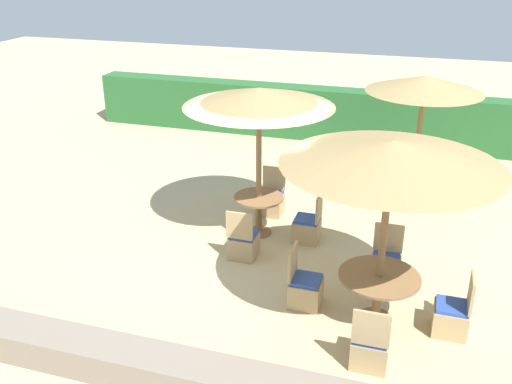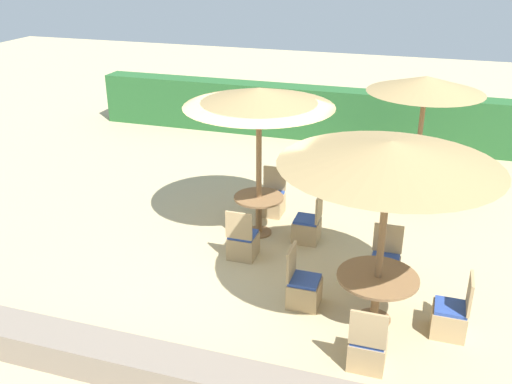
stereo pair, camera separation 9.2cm
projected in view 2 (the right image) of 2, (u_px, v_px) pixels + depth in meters
The scene contains 18 objects.
ground_plane at pixel (246, 252), 9.98m from camera, with size 40.00×40.00×0.00m, color #C6B284.
hedge_row at pixel (324, 114), 15.50m from camera, with size 13.00×0.70×1.40m, color #28602D.
stone_border at pixel (156, 369), 6.94m from camera, with size 10.00×0.56×0.42m, color gray.
parasol_center at pixel (259, 98), 9.62m from camera, with size 2.61×2.61×2.74m.
round_table_center at pixel (259, 206), 10.43m from camera, with size 0.91×0.91×0.74m.
patio_chair_center_south at pixel (243, 243), 9.73m from camera, with size 0.46×0.46×0.93m.
patio_chair_center_north at pixel (272, 202), 11.30m from camera, with size 0.46×0.46×0.93m.
patio_chair_center_east at pixel (308, 228), 10.27m from camera, with size 0.46×0.46×0.93m.
parasol_front_right at pixel (390, 154), 7.19m from camera, with size 2.89×2.89×2.70m.
round_table_front_right at pixel (377, 285), 7.97m from camera, with size 1.14×1.14×0.73m.
patio_chair_front_right_north at pixel (384, 268), 9.00m from camera, with size 0.46×0.46×0.93m.
patio_chair_front_right_east at pixel (451, 318), 7.80m from camera, with size 0.46×0.46×0.93m.
patio_chair_front_right_west at pixel (303, 289), 8.44m from camera, with size 0.46×0.46×0.93m.
patio_chair_front_right_south at pixel (368, 348), 7.21m from camera, with size 0.46×0.46×0.93m.
parasol_back_right at pixel (426, 85), 11.21m from camera, with size 2.31×2.31×2.58m.
round_table_back_right at pixel (415, 171), 11.94m from camera, with size 1.08×1.08×0.73m.
patio_chair_back_right_west at pixel (364, 179), 12.40m from camera, with size 0.46×0.46×0.93m.
patio_chair_back_right_north at pixel (416, 169), 12.90m from camera, with size 0.46×0.46×0.93m.
Camera 2 is at (2.84, -8.25, 4.97)m, focal length 40.00 mm.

